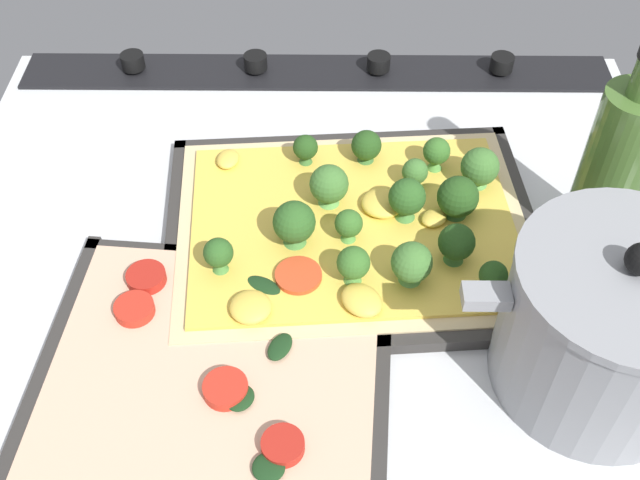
# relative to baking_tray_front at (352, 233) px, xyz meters

# --- Properties ---
(ground_plane) EXTENTS (0.74, 0.68, 0.03)m
(ground_plane) POSITION_rel_baking_tray_front_xyz_m (0.04, 0.04, -0.02)
(ground_plane) COLOR silver
(stove_control_panel) EXTENTS (0.71, 0.07, 0.03)m
(stove_control_panel) POSITION_rel_baking_tray_front_xyz_m (0.04, -0.27, 0.00)
(stove_control_panel) COLOR black
(stove_control_panel) RESTS_ON ground_plane
(baking_tray_front) EXTENTS (0.38, 0.31, 0.01)m
(baking_tray_front) POSITION_rel_baking_tray_front_xyz_m (0.00, 0.00, 0.00)
(baking_tray_front) COLOR #33302D
(baking_tray_front) RESTS_ON ground_plane
(broccoli_pizza) EXTENTS (0.35, 0.28, 0.06)m
(broccoli_pizza) POSITION_rel_baking_tray_front_xyz_m (-0.01, 0.00, 0.02)
(broccoli_pizza) COLOR beige
(broccoli_pizza) RESTS_ON baking_tray_front
(baking_tray_back) EXTENTS (0.31, 0.29, 0.01)m
(baking_tray_back) POSITION_rel_baking_tray_front_xyz_m (0.12, 0.16, 0.00)
(baking_tray_back) COLOR #33302D
(baking_tray_back) RESTS_ON ground_plane
(veggie_pizza_back) EXTENTS (0.29, 0.26, 0.02)m
(veggie_pizza_back) POSITION_rel_baking_tray_front_xyz_m (0.12, 0.16, 0.01)
(veggie_pizza_back) COLOR #DDB191
(veggie_pizza_back) RESTS_ON baking_tray_back
(cooking_pot) EXTENTS (0.24, 0.17, 0.16)m
(cooking_pot) POSITION_rel_baking_tray_front_xyz_m (-0.19, 0.16, 0.06)
(cooking_pot) COLOR gray
(cooking_pot) RESTS_ON ground_plane
(oil_bottle) EXTENTS (0.06, 0.06, 0.22)m
(oil_bottle) POSITION_rel_baking_tray_front_xyz_m (-0.23, 0.00, 0.09)
(oil_bottle) COLOR #476B2D
(oil_bottle) RESTS_ON ground_plane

